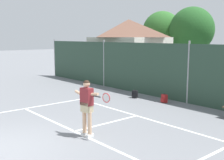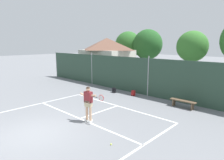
{
  "view_description": "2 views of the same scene",
  "coord_description": "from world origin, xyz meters",
  "px_view_note": "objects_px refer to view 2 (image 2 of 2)",
  "views": [
    {
      "loc": [
        8.01,
        -2.62,
        3.21
      ],
      "look_at": [
        0.04,
        4.14,
        1.63
      ],
      "focal_mm": 45.72,
      "sensor_mm": 36.0,
      "label": 1
    },
    {
      "loc": [
        8.16,
        -3.62,
        3.99
      ],
      "look_at": [
        -0.36,
        5.38,
        1.67
      ],
      "focal_mm": 31.66,
      "sensor_mm": 36.0,
      "label": 2
    }
  ],
  "objects_px": {
    "tennis_ball": "(111,144)",
    "backpack_black": "(114,90)",
    "tennis_player": "(89,101)",
    "backpack_red": "(133,93)",
    "courtside_bench": "(183,102)"
  },
  "relations": [
    {
      "from": "tennis_ball",
      "to": "backpack_red",
      "type": "relative_size",
      "value": 0.14
    },
    {
      "from": "tennis_ball",
      "to": "courtside_bench",
      "type": "distance_m",
      "value": 6.44
    },
    {
      "from": "backpack_red",
      "to": "tennis_ball",
      "type": "bearing_deg",
      "value": -59.13
    },
    {
      "from": "tennis_ball",
      "to": "backpack_red",
      "type": "height_order",
      "value": "backpack_red"
    },
    {
      "from": "backpack_black",
      "to": "tennis_player",
      "type": "bearing_deg",
      "value": -59.11
    },
    {
      "from": "tennis_ball",
      "to": "backpack_black",
      "type": "height_order",
      "value": "backpack_black"
    },
    {
      "from": "backpack_black",
      "to": "backpack_red",
      "type": "distance_m",
      "value": 1.73
    },
    {
      "from": "tennis_player",
      "to": "courtside_bench",
      "type": "height_order",
      "value": "tennis_player"
    },
    {
      "from": "backpack_red",
      "to": "tennis_player",
      "type": "bearing_deg",
      "value": -75.23
    },
    {
      "from": "tennis_player",
      "to": "backpack_red",
      "type": "distance_m",
      "value": 5.97
    },
    {
      "from": "backpack_red",
      "to": "courtside_bench",
      "type": "xyz_separation_m",
      "value": [
        4.04,
        -0.2,
        0.17
      ]
    },
    {
      "from": "tennis_player",
      "to": "backpack_black",
      "type": "xyz_separation_m",
      "value": [
        -3.2,
        5.34,
        -0.92
      ]
    },
    {
      "from": "tennis_ball",
      "to": "backpack_red",
      "type": "xyz_separation_m",
      "value": [
        -3.96,
        6.63,
        0.16
      ]
    },
    {
      "from": "tennis_player",
      "to": "backpack_black",
      "type": "relative_size",
      "value": 4.01
    },
    {
      "from": "backpack_black",
      "to": "courtside_bench",
      "type": "distance_m",
      "value": 5.74
    }
  ]
}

